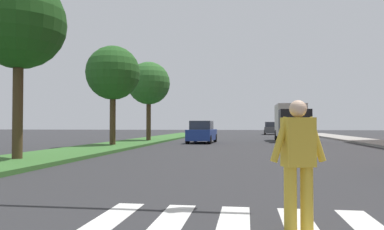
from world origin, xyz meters
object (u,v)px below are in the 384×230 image
at_px(tree_distant, 149,84).
at_px(pedestrian_performer, 298,160).
at_px(tree_mid, 19,23).
at_px(sedan_far_horizon, 271,129).
at_px(tree_far, 113,73).
at_px(sedan_distant, 287,130).
at_px(truck_box_delivery, 291,121).
at_px(sedan_midblock, 202,133).

distance_m(tree_distant, pedestrian_performer, 25.75).
height_order(tree_mid, sedan_far_horizon, tree_mid).
height_order(tree_distant, pedestrian_performer, tree_distant).
height_order(tree_mid, tree_far, tree_mid).
distance_m(tree_distant, sedan_distant, 16.60).
bearing_deg(tree_far, sedan_distant, 55.34).
xyz_separation_m(sedan_distant, sedan_far_horizon, (-0.79, 13.28, 0.03)).
relative_size(tree_mid, truck_box_delivery, 1.07).
relative_size(sedan_midblock, sedan_distant, 0.94).
bearing_deg(tree_distant, tree_mid, -91.85).
bearing_deg(sedan_midblock, tree_distant, 166.63).
distance_m(tree_distant, sedan_far_horizon, 26.93).
bearing_deg(pedestrian_performer, tree_distant, 109.08).
bearing_deg(tree_distant, tree_far, -93.96).
xyz_separation_m(tree_mid, tree_distant, (0.53, 16.42, -0.43)).
height_order(tree_far, pedestrian_performer, tree_far).
bearing_deg(tree_far, pedestrian_performer, -63.01).
xyz_separation_m(tree_distant, sedan_midblock, (4.39, -1.04, -3.87)).
bearing_deg(truck_box_delivery, sedan_midblock, -150.07).
relative_size(pedestrian_performer, sedan_midblock, 0.40).
height_order(tree_distant, truck_box_delivery, tree_distant).
relative_size(tree_mid, sedan_midblock, 1.59).
distance_m(tree_far, truck_box_delivery, 15.64).
xyz_separation_m(sedan_midblock, sedan_far_horizon, (6.65, 25.31, 0.04)).
height_order(sedan_far_horizon, truck_box_delivery, truck_box_delivery).
height_order(sedan_midblock, truck_box_delivery, truck_box_delivery).
height_order(tree_mid, tree_distant, tree_mid).
bearing_deg(sedan_midblock, sedan_far_horizon, 75.28).
height_order(pedestrian_performer, sedan_distant, pedestrian_performer).
bearing_deg(sedan_midblock, sedan_distant, 58.25).
distance_m(sedan_distant, truck_box_delivery, 8.06).
bearing_deg(tree_mid, sedan_midblock, 72.27).
height_order(sedan_distant, truck_box_delivery, truck_box_delivery).
xyz_separation_m(sedan_midblock, sedan_distant, (7.44, 12.03, 0.00)).
bearing_deg(tree_mid, tree_distant, 88.15).
distance_m(sedan_midblock, truck_box_delivery, 8.11).
height_order(tree_far, sedan_midblock, tree_far).
relative_size(tree_distant, sedan_midblock, 1.49).
bearing_deg(sedan_midblock, truck_box_delivery, 29.93).
bearing_deg(sedan_far_horizon, sedan_midblock, -104.72).
height_order(tree_far, sedan_distant, tree_far).
distance_m(tree_mid, tree_far, 9.63).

